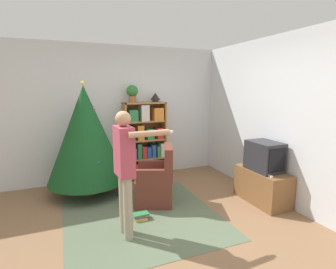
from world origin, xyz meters
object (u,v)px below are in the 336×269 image
Objects in this scene: bookshelf at (144,142)px; potted_plant at (132,92)px; armchair at (156,183)px; standing_person at (125,164)px; christmas_tree at (86,134)px; television at (264,156)px; table_lamp at (155,97)px.

potted_plant reaches higher than bookshelf.
potted_plant is (-0.03, 1.24, 1.39)m from armchair.
potted_plant is at bearing 159.07° from standing_person.
bookshelf reaches higher than armchair.
christmas_tree reaches higher than standing_person.
christmas_tree is at bearing -110.10° from armchair.
television is (1.38, -1.84, 0.03)m from bookshelf.
bookshelf is 7.60× the size of table_lamp.
christmas_tree is 1.24× the size of standing_person.
bookshelf is 0.80× the size of christmas_tree.
armchair is at bearing 135.17° from standing_person.
bookshelf is 0.93m from table_lamp.
television is at bearing -49.14° from potted_plant.
television is 1.62× the size of potted_plant.
christmas_tree is at bearing -156.08° from potted_plant.
potted_plant is 0.47m from table_lamp.
television is 0.58× the size of armchair.
television is at bearing 89.95° from standing_person.
standing_person is at bearing -113.07° from bookshelf.
christmas_tree is at bearing 150.31° from television.
potted_plant is at bearing 23.92° from christmas_tree.
christmas_tree is 1.61m from standing_person.
table_lamp reaches higher than television.
standing_person is (0.30, -1.57, -0.12)m from christmas_tree.
television is at bearing -58.44° from table_lamp.
potted_plant is at bearing 177.91° from bookshelf.
christmas_tree is at bearing -163.54° from table_lamp.
bookshelf is 1.01m from potted_plant.
armchair is at bearing -109.19° from table_lamp.
bookshelf is 1.31m from armchair.
standing_person is 2.37m from table_lamp.
bookshelf is at bearing 153.34° from standing_person.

